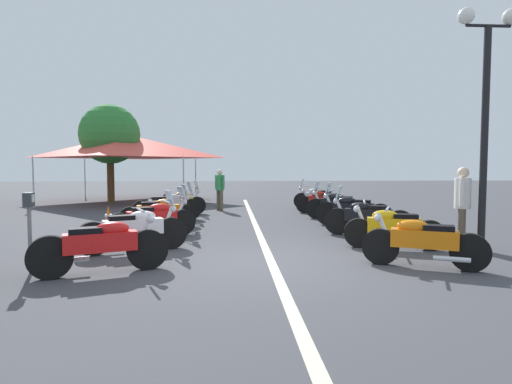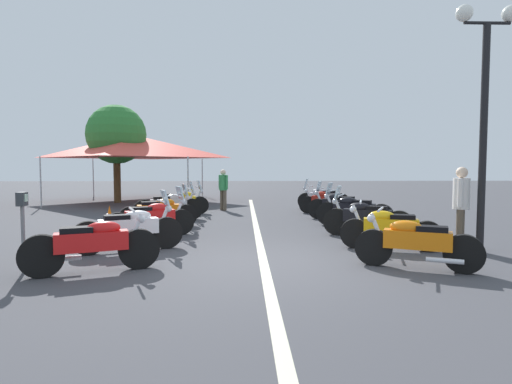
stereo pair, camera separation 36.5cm
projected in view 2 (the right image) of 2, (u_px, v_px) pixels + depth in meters
ground_plane at (264, 263)px, 7.39m from camera, size 80.00×80.00×0.00m
lane_centre_stripe at (256, 228)px, 11.56m from camera, size 18.96×0.16×0.01m
motorcycle_left_row_0 at (93, 244)px, 6.65m from camera, size 0.97×2.02×1.01m
motorcycle_left_row_1 at (130, 228)px, 8.32m from camera, size 1.05×2.03×1.22m
motorcycle_left_row_2 at (152, 218)px, 10.01m from camera, size 1.13×1.99×1.21m
motorcycle_left_row_3 at (160, 211)px, 11.55m from camera, size 0.93×2.05×1.20m
motorcycle_left_row_4 at (170, 205)px, 13.09m from camera, size 0.86×2.09×1.23m
motorcycle_left_row_5 at (181, 201)px, 14.67m from camera, size 0.80×1.97×1.20m
motorcycle_right_row_0 at (416, 242)px, 6.90m from camera, size 1.03×1.88×0.99m
motorcycle_right_row_1 at (390, 228)px, 8.49m from camera, size 0.88×1.97×0.99m
motorcycle_right_row_2 at (366, 217)px, 10.06m from camera, size 1.05×2.00×1.22m
motorcycle_right_row_3 at (353, 210)px, 11.69m from camera, size 1.15×1.98×1.23m
motorcycle_right_row_4 at (338, 205)px, 13.23m from camera, size 0.99×1.92×1.22m
motorcycle_right_row_5 at (326, 201)px, 14.82m from camera, size 1.00×1.89×0.99m
motorcycle_right_row_6 at (323, 197)px, 16.44m from camera, size 0.86×1.99×1.21m
street_lamp_twin_globe at (485, 85)px, 8.08m from camera, size 0.32×1.22×4.78m
parking_meter at (23, 217)px, 6.67m from camera, size 0.19×0.14×1.29m
traffic_cone_0 at (110, 217)px, 11.66m from camera, size 0.36×0.36×0.61m
bystander_0 at (461, 201)px, 8.44m from camera, size 0.46×0.33×1.69m
bystander_1 at (223, 187)px, 15.98m from camera, size 0.43×0.37×1.57m
roadside_tree_0 at (116, 135)px, 19.22m from camera, size 2.70×2.70×4.51m
event_tent at (133, 146)px, 20.14m from camera, size 6.69×6.69×3.20m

